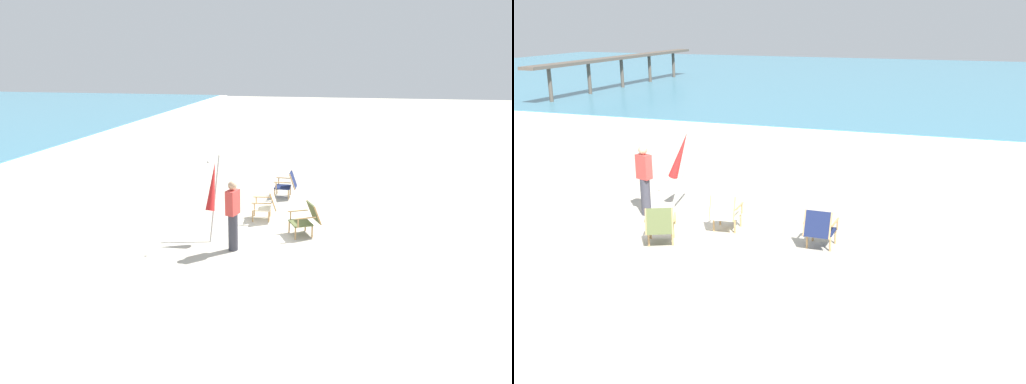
# 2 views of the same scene
# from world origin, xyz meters

# --- Properties ---
(ground_plane) EXTENTS (80.00, 80.00, 0.00)m
(ground_plane) POSITION_xyz_m (0.00, 0.00, 0.00)
(ground_plane) COLOR #B7AF9E
(beach_chair_far_center) EXTENTS (0.82, 0.88, 0.81)m
(beach_chair_far_center) POSITION_xyz_m (-0.07, -0.64, 0.43)
(beach_chair_far_center) COLOR #515B33
(beach_chair_far_center) RESTS_ON ground
(beach_chair_back_left) EXTENTS (0.64, 0.72, 0.82)m
(beach_chair_back_left) POSITION_xyz_m (0.84, 0.50, 0.43)
(beach_chair_back_left) COLOR beige
(beach_chair_back_left) RESTS_ON ground
(beach_chair_back_right) EXTENTS (0.60, 0.68, 0.82)m
(beach_chair_back_right) POSITION_xyz_m (2.99, 0.20, 0.43)
(beach_chair_back_right) COLOR #19234C
(beach_chair_back_right) RESTS_ON ground
(umbrella_furled_red) EXTENTS (0.87, 0.27, 1.99)m
(umbrella_furled_red) POSITION_xyz_m (-0.71, 1.55, 1.30)
(umbrella_furled_red) COLOR #B7B2A8
(umbrella_furled_red) RESTS_ON ground
(person_near_chairs) EXTENTS (0.38, 0.29, 1.63)m
(person_near_chairs) POSITION_xyz_m (-1.31, 0.93, 0.84)
(person_near_chairs) COLOR #383842
(person_near_chairs) RESTS_ON ground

